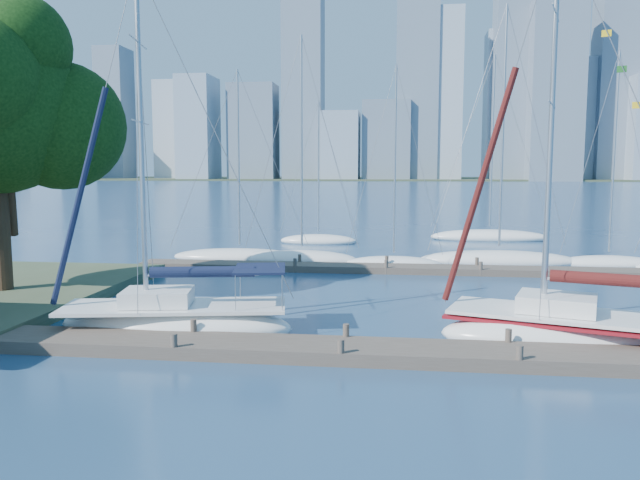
# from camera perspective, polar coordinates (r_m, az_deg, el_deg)

# --- Properties ---
(ground) EXTENTS (700.00, 700.00, 0.00)m
(ground) POSITION_cam_1_polar(r_m,az_deg,el_deg) (19.25, 2.17, -10.66)
(ground) COLOR navy
(ground) RESTS_ON ground
(near_dock) EXTENTS (26.00, 2.00, 0.40)m
(near_dock) POSITION_cam_1_polar(r_m,az_deg,el_deg) (19.20, 2.17, -10.09)
(near_dock) COLOR #4A4036
(near_dock) RESTS_ON ground
(far_dock) EXTENTS (30.00, 1.80, 0.36)m
(far_dock) POSITION_cam_1_polar(r_m,az_deg,el_deg) (34.77, 7.74, -2.64)
(far_dock) COLOR #4A4036
(far_dock) RESTS_ON ground
(far_shore) EXTENTS (800.00, 100.00, 1.50)m
(far_shore) POSITION_cam_1_polar(r_m,az_deg,el_deg) (338.38, 6.86, 5.53)
(far_shore) COLOR #38472D
(far_shore) RESTS_ON ground
(sailboat_navy) EXTENTS (8.63, 4.13, 12.96)m
(sailboat_navy) POSITION_cam_1_polar(r_m,az_deg,el_deg) (22.38, -13.16, -5.70)
(sailboat_navy) COLOR white
(sailboat_navy) RESTS_ON ground
(sailboat_maroon) EXTENTS (9.03, 5.29, 13.84)m
(sailboat_maroon) POSITION_cam_1_polar(r_m,az_deg,el_deg) (21.96, 22.32, -6.11)
(sailboat_maroon) COLOR white
(sailboat_maroon) RESTS_ON ground
(bg_boat_0) EXTENTS (8.78, 3.74, 11.99)m
(bg_boat_0) POSITION_cam_1_polar(r_m,az_deg,el_deg) (39.09, -7.33, -1.52)
(bg_boat_0) COLOR white
(bg_boat_0) RESTS_ON ground
(bg_boat_1) EXTENTS (7.02, 2.96, 13.79)m
(bg_boat_1) POSITION_cam_1_polar(r_m,az_deg,el_deg) (37.62, -1.66, -1.72)
(bg_boat_1) COLOR white
(bg_boat_1) RESTS_ON ground
(bg_boat_2) EXTENTS (5.64, 2.05, 11.80)m
(bg_boat_2) POSITION_cam_1_polar(r_m,az_deg,el_deg) (36.54, 6.76, -2.09)
(bg_boat_2) COLOR white
(bg_boat_2) RESTS_ON ground
(bg_boat_3) EXTENTS (9.56, 6.04, 15.43)m
(bg_boat_3) POSITION_cam_1_polar(r_m,az_deg,el_deg) (38.67, 16.02, -1.74)
(bg_boat_3) COLOR white
(bg_boat_3) RESTS_ON ground
(bg_boat_4) EXTENTS (6.12, 2.95, 12.59)m
(bg_boat_4) POSITION_cam_1_polar(r_m,az_deg,el_deg) (40.11, 24.87, -1.87)
(bg_boat_4) COLOR white
(bg_boat_4) RESTS_ON ground
(bg_boat_6) EXTENTS (6.12, 2.87, 11.00)m
(bg_boat_6) POSITION_cam_1_polar(r_m,az_deg,el_deg) (47.77, -0.14, -0.01)
(bg_boat_6) COLOR white
(bg_boat_6) RESTS_ON ground
(bg_boat_7) EXTENTS (9.33, 2.60, 14.90)m
(bg_boat_7) POSITION_cam_1_polar(r_m,az_deg,el_deg) (51.74, 15.23, 0.32)
(bg_boat_7) COLOR white
(bg_boat_7) RESTS_ON ground
(skyline) EXTENTS (502.73, 51.31, 104.52)m
(skyline) POSITION_cam_1_polar(r_m,az_deg,el_deg) (310.93, 10.99, 11.88)
(skyline) COLOR #8397AA
(skyline) RESTS_ON ground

